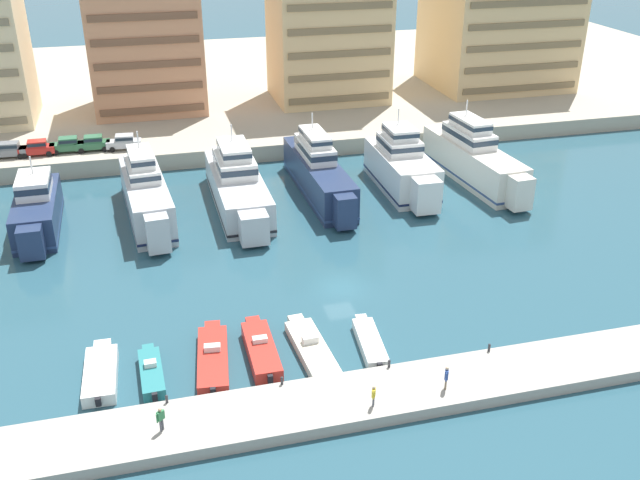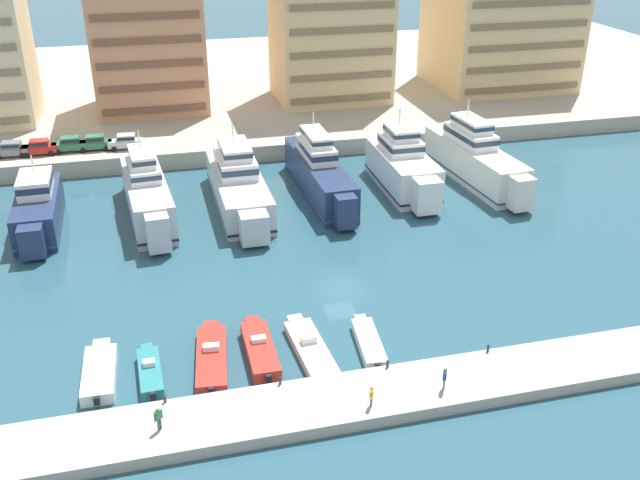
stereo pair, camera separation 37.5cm
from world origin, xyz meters
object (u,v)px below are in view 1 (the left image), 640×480
Objects in this scene: motorboat_red_center_left at (261,350)px; motorboat_cream_center at (312,349)px; yacht_silver_mid_left at (238,185)px; motorboat_white_far_left at (101,373)px; pedestrian_mid_deck at (161,417)px; car_red_left at (37,147)px; car_silver_center at (124,141)px; pedestrian_far_side at (374,394)px; yacht_ivory_center_right at (473,158)px; car_green_mid_left at (68,144)px; car_green_center_left at (93,143)px; motorboat_white_center_right at (370,342)px; car_grey_far_left at (9,149)px; pedestrian_near_edge at (446,376)px; yacht_silver_left at (146,194)px; yacht_navy_center_left at (318,172)px; yacht_navy_far_left at (37,210)px; yacht_white_center at (402,167)px; motorboat_red_mid_left at (213,357)px; motorboat_teal_left at (151,373)px.

motorboat_red_center_left is 0.89× the size of motorboat_cream_center.
yacht_silver_mid_left is 30.67m from motorboat_white_far_left.
motorboat_cream_center is 12.98m from pedestrian_mid_deck.
motorboat_white_far_left is 44.17m from car_red_left.
car_silver_center reaches higher than motorboat_red_center_left.
yacht_silver_mid_left is 13.24× the size of pedestrian_far_side.
motorboat_white_far_left is 14.88m from motorboat_cream_center.
yacht_ivory_center_right is 4.97× the size of car_green_mid_left.
car_green_center_left is at bearing 172.01° from car_silver_center.
yacht_ivory_center_right reaches higher than motorboat_white_center_right.
car_green_center_left is (-15.03, 16.24, 0.68)m from yacht_silver_mid_left.
car_grey_far_left is at bearing 118.09° from pedestrian_far_side.
motorboat_red_center_left is at bearing -74.12° from car_green_center_left.
pedestrian_near_edge is at bearing -63.03° from car_green_mid_left.
yacht_silver_left is 34.26m from pedestrian_mid_deck.
car_green_mid_left is 2.35× the size of pedestrian_near_edge.
yacht_navy_center_left is (9.11, 1.08, 0.16)m from yacht_silver_mid_left.
yacht_navy_center_left reaches higher than yacht_navy_far_left.
motorboat_cream_center is 5.63× the size of pedestrian_far_side.
motorboat_white_far_left is 19.25m from motorboat_white_center_right.
yacht_white_center is 2.24× the size of motorboat_white_far_left.
yacht_silver_mid_left is 18.53m from yacht_white_center.
yacht_silver_mid_left is at bearing -47.23° from car_green_center_left.
yacht_ivory_center_right reaches higher than yacht_navy_far_left.
car_red_left is at bearing 177.84° from car_silver_center.
car_green_mid_left is (3.48, 0.27, 0.00)m from car_red_left.
pedestrian_mid_deck is at bearing -90.88° from yacht_silver_left.
yacht_white_center is 2.06× the size of motorboat_red_center_left.
motorboat_white_far_left is 0.82× the size of motorboat_cream_center.
motorboat_cream_center is (-8.05, -29.20, -2.13)m from yacht_navy_center_left.
car_green_center_left is at bearing 1.19° from car_red_left.
yacht_silver_left is at bearing 97.26° from motorboat_red_mid_left.
motorboat_cream_center is 8.10m from pedestrian_far_side.
yacht_white_center is 31.48m from motorboat_white_center_right.
pedestrian_near_edge is (23.43, -51.60, -1.15)m from car_green_center_left.
pedestrian_near_edge is (14.45, -7.97, 1.47)m from motorboat_red_mid_left.
motorboat_white_far_left is 19.06m from pedestrian_far_side.
car_grey_far_left is (-33.62, 15.08, 0.52)m from yacht_navy_center_left.
yacht_silver_mid_left reaches higher than car_silver_center.
motorboat_cream_center is 45.66m from car_silver_center.
motorboat_teal_left is at bearing -123.73° from yacht_navy_center_left.
motorboat_white_far_left reaches higher than motorboat_white_center_right.
motorboat_cream_center reaches higher than motorboat_white_far_left.
car_green_mid_left is at bearing 177.23° from car_green_center_left.
car_grey_far_left reaches higher than motorboat_teal_left.
yacht_ivory_center_right is at bearing -1.41° from yacht_navy_center_left.
pedestrian_far_side is (13.23, -1.07, -0.08)m from pedestrian_mid_deck.
motorboat_white_center_right is at bearing -65.41° from car_green_center_left.
motorboat_red_mid_left is at bearing 151.11° from pedestrian_near_edge.
motorboat_cream_center is at bearing -121.75° from yacht_white_center.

